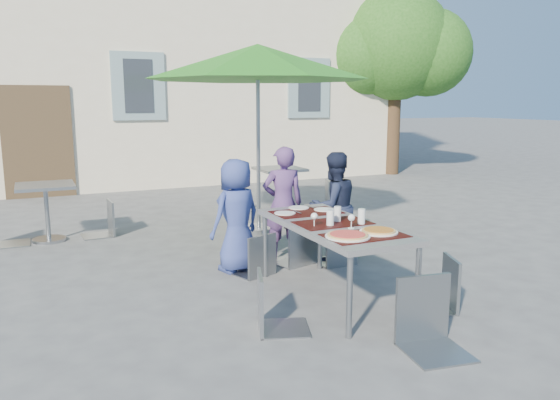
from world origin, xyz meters
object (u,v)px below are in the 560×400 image
chair_2 (338,218)px  bg_chair_r_1 (322,177)px  pizza_near_left (348,235)px  chair_5 (432,271)px  pizza_near_right (379,231)px  cafe_table_1 (280,182)px  cafe_table_0 (46,201)px  chair_3 (272,267)px  child_2 (333,207)px  chair_4 (442,252)px  dining_table (333,229)px  chair_1 (298,213)px  chair_0 (256,230)px  child_0 (237,216)px  bg_chair_r_0 (103,197)px  patio_umbrella (258,63)px  bg_chair_l_0 (0,202)px  bg_chair_l_1 (236,181)px  child_1 (283,203)px

chair_2 → bg_chair_r_1: size_ratio=1.02×
pizza_near_left → chair_5: size_ratio=0.37×
pizza_near_right → cafe_table_1: 4.50m
cafe_table_1 → pizza_near_left: bearing=-107.4°
cafe_table_0 → chair_5: bearing=-61.7°
chair_3 → pizza_near_right: bearing=-3.7°
pizza_near_right → child_2: size_ratio=0.26×
cafe_table_0 → chair_4: bearing=-52.5°
dining_table → cafe_table_0: size_ratio=2.34×
chair_1 → bg_chair_r_1: size_ratio=1.11×
chair_0 → chair_5: (0.55, -2.22, 0.10)m
chair_4 → cafe_table_0: bearing=127.5°
child_0 → chair_3: bearing=61.7°
chair_4 → bg_chair_r_0: bearing=120.4°
patio_umbrella → bg_chair_r_1: size_ratio=3.30×
chair_0 → chair_5: bearing=-76.2°
dining_table → bg_chair_r_0: size_ratio=1.95×
dining_table → chair_2: chair_2 is taller
chair_3 → bg_chair_l_0: 4.54m
cafe_table_1 → pizza_near_right: bearing=-103.4°
child_2 → bg_chair_l_1: size_ratio=1.41×
chair_5 → bg_chair_r_0: (-1.84, 4.82, -0.07)m
child_0 → chair_0: bearing=99.1°
child_0 → chair_5: bearing=87.2°
chair_0 → dining_table: bearing=-66.8°
chair_0 → bg_chair_r_1: size_ratio=0.95×
child_0 → bg_chair_r_0: 2.62m
bg_chair_l_1 → chair_3: bearing=-106.8°
chair_1 → cafe_table_1: (1.01, 2.73, -0.06)m
child_1 → bg_chair_l_0: bearing=-23.3°
chair_1 → chair_4: size_ratio=1.13×
chair_2 → chair_4: 1.60m
cafe_table_1 → bg_chair_l_0: bearing=-175.6°
chair_3 → bg_chair_l_0: bg_chair_l_0 is taller
child_1 → cafe_table_1: size_ratio=1.73×
chair_0 → chair_3: (-0.43, -1.40, 0.03)m
chair_1 → patio_umbrella: size_ratio=0.34×
child_2 → bg_chair_l_0: bearing=-37.0°
chair_1 → bg_chair_r_1: bearing=56.5°
child_2 → chair_4: size_ratio=1.42×
dining_table → chair_0: size_ratio=2.07×
chair_4 → cafe_table_0: chair_4 is taller
child_1 → child_2: (0.54, -0.28, -0.03)m
pizza_near_left → child_0: bearing=101.9°
cafe_table_0 → bg_chair_l_0: (-0.56, 0.02, 0.03)m
chair_4 → chair_3: bearing=172.6°
chair_2 → patio_umbrella: patio_umbrella is taller
bg_chair_r_0 → bg_chair_r_1: (3.86, 0.56, -0.00)m
child_0 → chair_2: child_0 is taller
chair_1 → chair_4: 1.89m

